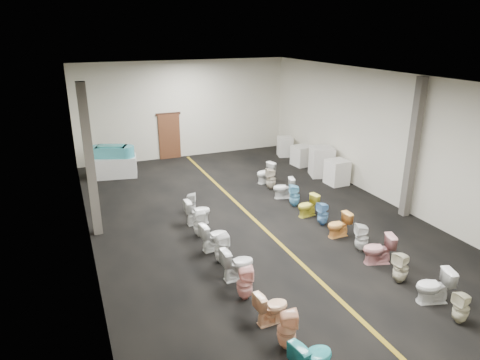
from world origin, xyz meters
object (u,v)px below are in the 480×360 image
at_px(appliance_crate_c, 302,156).
at_px(toilet_right_5, 339,225).
at_px(toilet_right_6, 323,214).
at_px(toilet_right_8, 295,196).
at_px(toilet_left_9, 191,204).
at_px(toilet_left_8, 198,212).
at_px(toilet_left_2, 271,307).
at_px(toilet_right_0, 461,308).
at_px(toilet_right_1, 434,286).
at_px(appliance_crate_d, 285,146).
at_px(appliance_crate_a, 337,172).
at_px(toilet_left_1, 287,330).
at_px(toilet_right_9, 283,188).
at_px(toilet_left_6, 214,236).
at_px(toilet_left_7, 199,224).
at_px(toilet_right_10, 271,179).
at_px(display_table, 113,167).
at_px(toilet_right_4, 362,238).
at_px(toilet_left_0, 312,358).
at_px(toilet_right_2, 401,268).
at_px(bathtub, 112,152).
at_px(toilet_left_3, 245,283).
at_px(toilet_right_7, 308,206).
at_px(toilet_right_11, 265,173).
at_px(toilet_left_5, 221,249).
at_px(appliance_crate_b, 322,162).
at_px(toilet_left_4, 237,263).

xyz_separation_m(appliance_crate_c, toilet_right_5, (-2.59, -6.53, -0.08)).
relative_size(toilet_right_6, toilet_right_8, 0.95).
bearing_deg(toilet_left_9, toilet_left_8, -159.42).
bearing_deg(toilet_right_6, toilet_left_2, -49.07).
bearing_deg(toilet_right_8, toilet_left_2, -16.57).
height_order(toilet_right_0, toilet_right_1, toilet_right_1).
bearing_deg(toilet_left_2, appliance_crate_d, -33.18).
distance_m(appliance_crate_a, toilet_left_1, 9.69).
bearing_deg(toilet_right_9, toilet_left_6, -38.29).
distance_m(toilet_left_7, toilet_right_1, 6.42).
relative_size(toilet_left_2, toilet_right_10, 0.90).
bearing_deg(toilet_right_6, display_table, -147.47).
bearing_deg(toilet_right_4, toilet_left_8, -114.43).
distance_m(toilet_right_1, toilet_right_5, 3.53).
xyz_separation_m(toilet_left_0, toilet_right_9, (3.57, 7.73, -0.03)).
height_order(appliance_crate_a, toilet_right_2, appliance_crate_a).
bearing_deg(toilet_left_0, toilet_right_6, -44.70).
bearing_deg(bathtub, toilet_left_3, -58.38).
height_order(toilet_right_7, toilet_right_11, toilet_right_11).
distance_m(appliance_crate_a, toilet_left_2, 9.05).
distance_m(toilet_right_1, toilet_right_4, 2.56).
bearing_deg(toilet_left_5, toilet_left_0, -175.69).
bearing_deg(appliance_crate_c, toilet_right_0, -103.26).
bearing_deg(appliance_crate_b, toilet_right_2, -109.18).
relative_size(toilet_left_0, toilet_right_4, 1.03).
distance_m(toilet_right_1, toilet_right_2, 0.93).
bearing_deg(toilet_left_6, toilet_left_5, 168.93).
xyz_separation_m(toilet_right_1, toilet_right_5, (-0.06, 3.53, -0.04)).
height_order(display_table, toilet_right_11, display_table).
xyz_separation_m(appliance_crate_d, toilet_right_9, (-2.65, -4.80, -0.08)).
distance_m(bathtub, toilet_left_3, 10.14).
bearing_deg(bathtub, toilet_left_1, -59.24).
xyz_separation_m(bathtub, toilet_right_6, (5.46, -7.34, -0.69)).
bearing_deg(toilet_right_2, bathtub, -162.43).
height_order(appliance_crate_c, toilet_right_1, appliance_crate_c).
bearing_deg(toilet_left_1, toilet_right_9, -7.63).
bearing_deg(toilet_right_6, toilet_right_9, 177.44).
xyz_separation_m(toilet_left_0, toilet_right_0, (3.67, 0.10, -0.05)).
height_order(appliance_crate_d, toilet_right_9, appliance_crate_d).
distance_m(toilet_left_9, toilet_right_9, 3.51).
distance_m(display_table, toilet_right_8, 7.83).
relative_size(toilet_left_1, toilet_right_9, 1.07).
distance_m(toilet_left_1, toilet_left_7, 5.17).
relative_size(toilet_left_0, toilet_right_10, 1.00).
bearing_deg(toilet_right_7, toilet_left_7, -96.83).
relative_size(display_table, appliance_crate_c, 2.14).
bearing_deg(display_table, appliance_crate_b, -21.92).
xyz_separation_m(display_table, toilet_right_11, (5.51, -3.10, -0.02)).
height_order(toilet_left_0, toilet_left_4, toilet_left_4).
distance_m(bathtub, toilet_left_2, 11.13).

